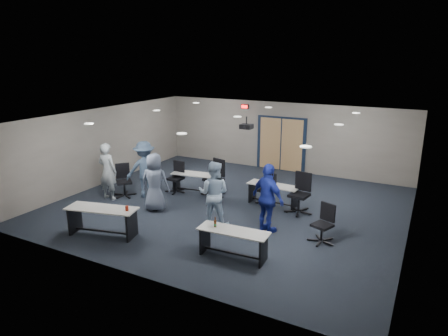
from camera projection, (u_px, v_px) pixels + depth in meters
The scene contains 25 objects.
floor at pixel (230, 205), 12.25m from camera, with size 10.00×10.00×0.00m, color black.
back_wall at pixel (282, 137), 15.71m from camera, with size 10.00×0.04×2.70m, color slate.
front_wall at pixel (128, 214), 8.05m from camera, with size 10.00×0.04×2.70m, color slate.
left_wall at pixel (104, 146), 14.13m from camera, with size 0.04×9.00×2.70m, color slate.
right_wall at pixel (414, 188), 9.63m from camera, with size 0.04×9.00×2.70m, color slate.
ceiling at pixel (230, 118), 11.51m from camera, with size 10.00×9.00×0.04m, color white.
double_door at pixel (281, 144), 15.76m from camera, with size 2.00×0.07×2.20m.
exit_sign at pixel (245, 107), 16.08m from camera, with size 0.32×0.07×0.18m.
ceiling_projector at pixel (246, 126), 11.88m from camera, with size 0.35×0.32×0.37m.
ceiling_can_lights at pixel (234, 118), 11.73m from camera, with size 6.24×5.74×0.02m, color silver, non-canonical shape.
table_front_left at pixel (103, 216), 10.12m from camera, with size 1.91×1.02×0.86m.
table_front_right at pixel (233, 239), 9.01m from camera, with size 1.66×0.64×0.90m.
table_back_left at pixel (196, 180), 13.28m from camera, with size 1.69×0.77×0.66m.
table_back_right at pixel (273, 191), 12.19m from camera, with size 1.62×0.62×0.65m.
chair_back_a at pixel (175, 177), 13.32m from camera, with size 0.65×0.65×1.03m, color black, non-canonical shape.
chair_back_b at pixel (214, 178), 12.94m from camera, with size 0.76×0.76×1.21m, color black, non-canonical shape.
chair_back_c at pixel (267, 189), 12.23m from camera, with size 0.61×0.61×0.97m, color black, non-canonical shape.
chair_back_d at pixel (299, 194), 11.53m from camera, with size 0.74×0.74×1.18m, color black, non-canonical shape.
chair_loose_left at pixel (124, 181), 12.92m from camera, with size 0.67×0.67×1.06m, color black, non-canonical shape.
chair_loose_right at pixel (322, 224), 9.72m from camera, with size 0.61×0.61×0.97m, color black, non-canonical shape.
person_gray at pixel (107, 171), 12.58m from camera, with size 0.67×0.44×1.83m, color #9FA9AD.
person_plaid at pixel (155, 182), 11.67m from camera, with size 0.84×0.55×1.73m, color slate.
person_lightblue at pixel (214, 193), 10.66m from camera, with size 0.86×0.67×1.77m, color #A9C4E0.
person_navy at pixel (268, 198), 10.21m from camera, with size 1.07×0.45×1.83m, color navy.
person_back at pixel (145, 169), 12.82m from camera, with size 1.18×0.68×1.83m, color #384C65.
Camera 1 is at (5.21, -10.22, 4.45)m, focal length 32.00 mm.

